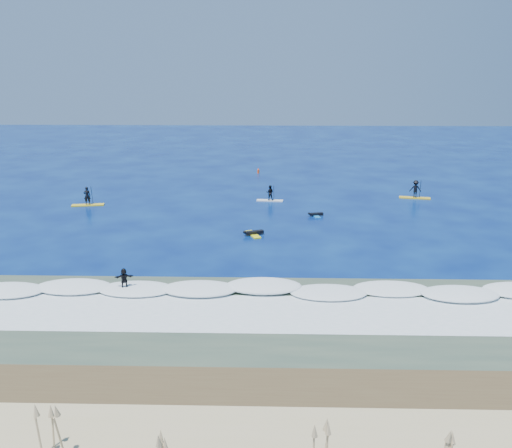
{
  "coord_description": "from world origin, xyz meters",
  "views": [
    {
      "loc": [
        1.37,
        -42.79,
        14.09
      ],
      "look_at": [
        0.19,
        3.12,
        0.6
      ],
      "focal_mm": 40.0,
      "sensor_mm": 36.0,
      "label": 1
    }
  ],
  "objects_px": {
    "sup_paddler_right": "(415,190)",
    "prone_paddler_far": "(316,215)",
    "prone_paddler_near": "(253,233)",
    "sup_paddler_center": "(270,194)",
    "marker_buoy": "(258,171)",
    "sup_paddler_left": "(87,199)",
    "wave_surfer": "(124,280)"
  },
  "relations": [
    {
      "from": "prone_paddler_far",
      "to": "marker_buoy",
      "type": "bearing_deg",
      "value": 2.11
    },
    {
      "from": "sup_paddler_right",
      "to": "marker_buoy",
      "type": "bearing_deg",
      "value": 153.33
    },
    {
      "from": "sup_paddler_left",
      "to": "sup_paddler_right",
      "type": "distance_m",
      "value": 33.23
    },
    {
      "from": "prone_paddler_far",
      "to": "marker_buoy",
      "type": "height_order",
      "value": "marker_buoy"
    },
    {
      "from": "sup_paddler_right",
      "to": "prone_paddler_near",
      "type": "height_order",
      "value": "sup_paddler_right"
    },
    {
      "from": "sup_paddler_right",
      "to": "prone_paddler_near",
      "type": "distance_m",
      "value": 21.01
    },
    {
      "from": "sup_paddler_left",
      "to": "sup_paddler_center",
      "type": "distance_m",
      "value": 18.11
    },
    {
      "from": "prone_paddler_near",
      "to": "marker_buoy",
      "type": "height_order",
      "value": "marker_buoy"
    },
    {
      "from": "marker_buoy",
      "to": "sup_paddler_right",
      "type": "bearing_deg",
      "value": -37.61
    },
    {
      "from": "prone_paddler_far",
      "to": "marker_buoy",
      "type": "relative_size",
      "value": 2.74
    },
    {
      "from": "sup_paddler_left",
      "to": "marker_buoy",
      "type": "bearing_deg",
      "value": 35.38
    },
    {
      "from": "marker_buoy",
      "to": "prone_paddler_near",
      "type": "bearing_deg",
      "value": -89.65
    },
    {
      "from": "sup_paddler_center",
      "to": "sup_paddler_right",
      "type": "relative_size",
      "value": 0.84
    },
    {
      "from": "prone_paddler_far",
      "to": "wave_surfer",
      "type": "relative_size",
      "value": 0.97
    },
    {
      "from": "sup_paddler_left",
      "to": "prone_paddler_far",
      "type": "xyz_separation_m",
      "value": [
        22.19,
        -3.36,
        -0.55
      ]
    },
    {
      "from": "prone_paddler_near",
      "to": "marker_buoy",
      "type": "bearing_deg",
      "value": -21.44
    },
    {
      "from": "sup_paddler_center",
      "to": "wave_surfer",
      "type": "xyz_separation_m",
      "value": [
        -9.03,
        -23.51,
        0.08
      ]
    },
    {
      "from": "wave_surfer",
      "to": "prone_paddler_near",
      "type": "bearing_deg",
      "value": 42.78
    },
    {
      "from": "sup_paddler_right",
      "to": "prone_paddler_far",
      "type": "distance_m",
      "value": 13.02
    },
    {
      "from": "sup_paddler_left",
      "to": "wave_surfer",
      "type": "distance_m",
      "value": 23.05
    },
    {
      "from": "sup_paddler_center",
      "to": "wave_surfer",
      "type": "distance_m",
      "value": 25.18
    },
    {
      "from": "sup_paddler_right",
      "to": "wave_surfer",
      "type": "height_order",
      "value": "sup_paddler_right"
    },
    {
      "from": "prone_paddler_near",
      "to": "marker_buoy",
      "type": "distance_m",
      "value": 25.89
    },
    {
      "from": "prone_paddler_near",
      "to": "marker_buoy",
      "type": "xyz_separation_m",
      "value": [
        -0.16,
        25.89,
        0.14
      ]
    },
    {
      "from": "sup_paddler_left",
      "to": "prone_paddler_far",
      "type": "height_order",
      "value": "sup_paddler_left"
    },
    {
      "from": "prone_paddler_far",
      "to": "wave_surfer",
      "type": "height_order",
      "value": "wave_surfer"
    },
    {
      "from": "sup_paddler_left",
      "to": "marker_buoy",
      "type": "relative_size",
      "value": 4.61
    },
    {
      "from": "prone_paddler_near",
      "to": "marker_buoy",
      "type": "relative_size",
      "value": 3.29
    },
    {
      "from": "prone_paddler_near",
      "to": "wave_surfer",
      "type": "distance_m",
      "value": 14.21
    },
    {
      "from": "sup_paddler_center",
      "to": "prone_paddler_far",
      "type": "bearing_deg",
      "value": -47.34
    },
    {
      "from": "sup_paddler_left",
      "to": "sup_paddler_right",
      "type": "relative_size",
      "value": 0.99
    },
    {
      "from": "sup_paddler_center",
      "to": "prone_paddler_near",
      "type": "xyz_separation_m",
      "value": [
        -1.33,
        -11.58,
        -0.54
      ]
    }
  ]
}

